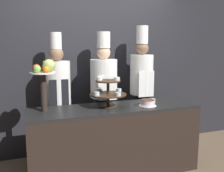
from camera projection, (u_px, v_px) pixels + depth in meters
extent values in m
cube|color=#232328|center=(96.00, 61.00, 3.85)|extent=(10.00, 0.06, 2.80)
cube|color=black|center=(115.00, 141.00, 3.20)|extent=(2.14, 0.61, 0.84)
cube|color=black|center=(115.00, 108.00, 3.13)|extent=(2.14, 0.61, 0.03)
cylinder|color=#3D2819|center=(108.00, 106.00, 3.13)|extent=(0.21, 0.21, 0.02)
cylinder|color=#3D2819|center=(108.00, 94.00, 3.11)|extent=(0.04, 0.04, 0.34)
cylinder|color=#3D2819|center=(108.00, 94.00, 3.11)|extent=(0.46, 0.46, 0.02)
cylinder|color=#3D2819|center=(108.00, 81.00, 3.08)|extent=(0.31, 0.31, 0.02)
cylinder|color=silver|center=(99.00, 90.00, 3.24)|extent=(0.07, 0.07, 0.04)
cylinder|color=green|center=(99.00, 91.00, 3.24)|extent=(0.06, 0.06, 0.03)
cylinder|color=silver|center=(97.00, 94.00, 2.98)|extent=(0.07, 0.07, 0.04)
cylinder|color=beige|center=(97.00, 94.00, 2.98)|extent=(0.06, 0.06, 0.03)
cylinder|color=silver|center=(118.00, 94.00, 2.97)|extent=(0.07, 0.07, 0.04)
cylinder|color=gold|center=(118.00, 95.00, 2.97)|extent=(0.06, 0.06, 0.03)
cylinder|color=silver|center=(119.00, 90.00, 3.22)|extent=(0.07, 0.07, 0.04)
cylinder|color=red|center=(119.00, 91.00, 3.22)|extent=(0.06, 0.06, 0.03)
cylinder|color=white|center=(99.00, 79.00, 3.08)|extent=(0.07, 0.07, 0.04)
cylinder|color=white|center=(117.00, 79.00, 3.07)|extent=(0.07, 0.07, 0.04)
cylinder|color=#2D231E|center=(44.00, 93.00, 2.89)|extent=(0.07, 0.07, 0.45)
cylinder|color=white|center=(43.00, 73.00, 2.85)|extent=(0.29, 0.29, 0.01)
sphere|color=#ADC160|center=(49.00, 66.00, 2.85)|extent=(0.15, 0.15, 0.15)
sphere|color=orange|center=(45.00, 68.00, 2.91)|extent=(0.08, 0.08, 0.08)
sphere|color=red|center=(36.00, 68.00, 2.85)|extent=(0.09, 0.09, 0.09)
sphere|color=#84B742|center=(37.00, 69.00, 2.78)|extent=(0.09, 0.09, 0.09)
sphere|color=orange|center=(47.00, 69.00, 2.80)|extent=(0.07, 0.07, 0.07)
cylinder|color=white|center=(148.00, 106.00, 3.18)|extent=(0.22, 0.22, 0.01)
cylinder|color=silver|center=(148.00, 103.00, 3.17)|extent=(0.18, 0.18, 0.07)
cylinder|color=#472819|center=(148.00, 100.00, 3.17)|extent=(0.18, 0.18, 0.01)
cylinder|color=white|center=(152.00, 101.00, 3.35)|extent=(0.08, 0.08, 0.05)
cube|color=#28282D|center=(59.00, 134.00, 3.45)|extent=(0.26, 0.14, 0.85)
cylinder|color=silver|center=(57.00, 83.00, 3.34)|extent=(0.35, 0.35, 0.59)
cube|color=black|center=(59.00, 94.00, 3.20)|extent=(0.25, 0.01, 0.38)
sphere|color=#846047|center=(56.00, 54.00, 3.27)|extent=(0.19, 0.19, 0.19)
cylinder|color=white|center=(56.00, 41.00, 3.25)|extent=(0.15, 0.15, 0.22)
cube|color=#28282D|center=(104.00, 127.00, 3.66)|extent=(0.29, 0.16, 0.91)
cylinder|color=white|center=(104.00, 78.00, 3.54)|extent=(0.38, 0.38, 0.54)
cube|color=white|center=(108.00, 88.00, 3.39)|extent=(0.27, 0.01, 0.34)
sphere|color=#DBB28E|center=(104.00, 53.00, 3.48)|extent=(0.19, 0.19, 0.19)
cylinder|color=white|center=(104.00, 40.00, 3.46)|extent=(0.18, 0.18, 0.22)
cube|color=#28282D|center=(141.00, 123.00, 3.85)|extent=(0.26, 0.14, 0.91)
cylinder|color=white|center=(142.00, 75.00, 3.73)|extent=(0.34, 0.34, 0.59)
cube|color=white|center=(146.00, 84.00, 3.60)|extent=(0.24, 0.01, 0.38)
sphere|color=#846047|center=(142.00, 48.00, 3.67)|extent=(0.19, 0.19, 0.19)
cylinder|color=white|center=(142.00, 35.00, 3.64)|extent=(0.17, 0.17, 0.26)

